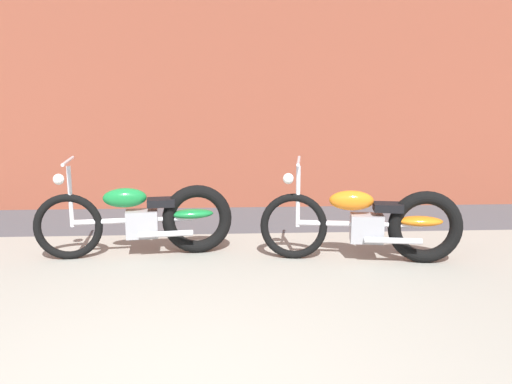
{
  "coord_description": "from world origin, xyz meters",
  "views": [
    {
      "loc": [
        0.37,
        -2.6,
        1.7
      ],
      "look_at": [
        0.63,
        2.28,
        0.75
      ],
      "focal_mm": 36.87,
      "sensor_mm": 36.0,
      "label": 1
    }
  ],
  "objects": [
    {
      "name": "motorcycle_green",
      "position": [
        -0.45,
        2.73,
        0.4
      ],
      "size": [
        2.0,
        0.58,
        1.03
      ],
      "rotation": [
        0.0,
        0.0,
        3.26
      ],
      "color": "black",
      "rests_on": "ground"
    },
    {
      "name": "sidewalk_slab",
      "position": [
        0.0,
        1.75,
        0.0
      ],
      "size": [
        36.0,
        3.5,
        0.01
      ],
      "primitive_type": "cube",
      "color": "gray",
      "rests_on": "ground"
    },
    {
      "name": "motorcycle_orange",
      "position": [
        1.82,
        2.41,
        0.4
      ],
      "size": [
        2.0,
        0.65,
        1.03
      ],
      "rotation": [
        0.0,
        0.0,
        2.99
      ],
      "color": "black",
      "rests_on": "ground"
    }
  ]
}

